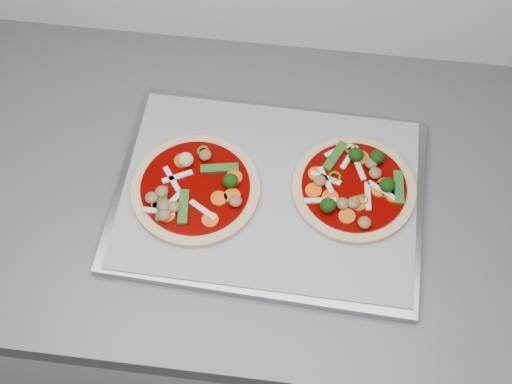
# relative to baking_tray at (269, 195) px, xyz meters

# --- Properties ---
(base_cabinet) EXTENTS (3.60, 0.60, 0.86)m
(base_cabinet) POSITION_rel_baking_tray_xyz_m (0.14, 0.02, -0.48)
(base_cabinet) COLOR silver
(base_cabinet) RESTS_ON ground
(countertop) EXTENTS (3.60, 0.60, 0.04)m
(countertop) POSITION_rel_baking_tray_xyz_m (0.14, 0.02, -0.03)
(countertop) COLOR #57575D
(countertop) RESTS_ON base_cabinet
(baking_tray) EXTENTS (0.48, 0.36, 0.02)m
(baking_tray) POSITION_rel_baking_tray_xyz_m (0.00, 0.00, 0.00)
(baking_tray) COLOR gray
(baking_tray) RESTS_ON countertop
(parchment) EXTENTS (0.45, 0.33, 0.00)m
(parchment) POSITION_rel_baking_tray_xyz_m (0.00, 0.00, 0.01)
(parchment) COLOR #99999E
(parchment) RESTS_ON baking_tray
(pizza_left) EXTENTS (0.25, 0.25, 0.03)m
(pizza_left) POSITION_rel_baking_tray_xyz_m (-0.11, -0.02, 0.02)
(pizza_left) COLOR #D8B177
(pizza_left) RESTS_ON parchment
(pizza_right) EXTENTS (0.21, 0.21, 0.03)m
(pizza_right) POSITION_rel_baking_tray_xyz_m (0.13, 0.02, 0.02)
(pizza_right) COLOR #D8B177
(pizza_right) RESTS_ON parchment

